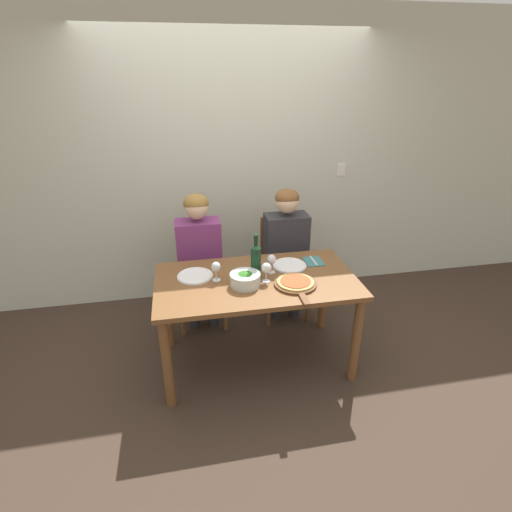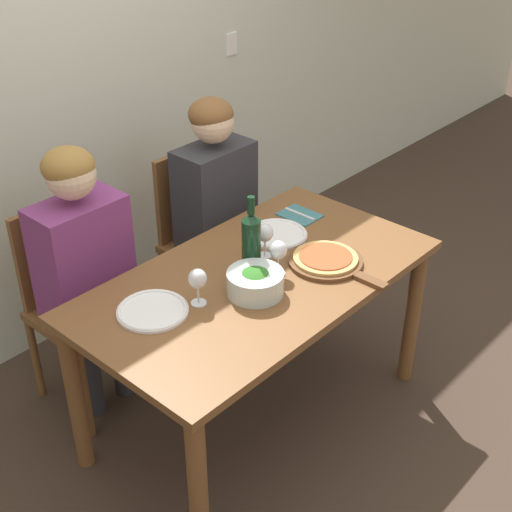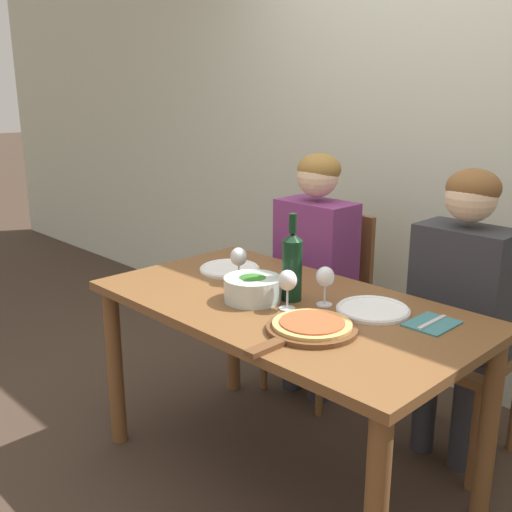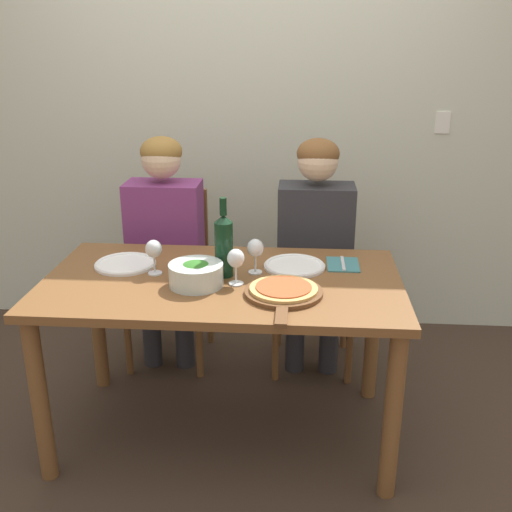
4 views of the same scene
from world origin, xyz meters
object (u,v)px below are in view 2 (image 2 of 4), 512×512
at_px(chair_right, 204,234).
at_px(wine_glass_right, 265,234).
at_px(person_woman, 85,260).
at_px(broccoli_bowl, 255,283).
at_px(wine_glass_centre, 278,252).
at_px(person_man, 218,197).
at_px(pizza_on_board, 327,260).
at_px(fork_on_napkin, 300,215).
at_px(wine_glass_left, 198,280).
at_px(dinner_plate_left, 153,310).
at_px(dinner_plate_right, 277,234).
at_px(wine_bottle, 251,242).
at_px(chair_left, 77,298).

relative_size(chair_right, wine_glass_right, 6.13).
height_order(person_woman, broccoli_bowl, person_woman).
xyz_separation_m(broccoli_bowl, wine_glass_centre, (0.16, 0.02, 0.06)).
bearing_deg(person_man, person_woman, 180.00).
bearing_deg(pizza_on_board, fork_on_napkin, 54.29).
bearing_deg(wine_glass_centre, broccoli_bowl, -171.96).
xyz_separation_m(pizza_on_board, wine_glass_left, (-0.55, 0.18, 0.09)).
height_order(person_woman, wine_glass_left, person_woman).
bearing_deg(pizza_on_board, chair_right, 81.13).
bearing_deg(person_man, wine_glass_right, -116.08).
relative_size(wine_glass_left, wine_glass_right, 1.00).
height_order(dinner_plate_left, wine_glass_left, wine_glass_left).
bearing_deg(broccoli_bowl, chair_right, 58.51).
distance_m(chair_right, broccoli_bowl, 0.99).
bearing_deg(person_man, dinner_plate_right, -102.04).
bearing_deg(wine_glass_left, dinner_plate_left, 150.77).
distance_m(wine_bottle, dinner_plate_right, 0.34).
bearing_deg(pizza_on_board, chair_left, 126.16).
height_order(person_woman, wine_bottle, person_woman).
distance_m(person_woman, person_man, 0.78).
xyz_separation_m(wine_bottle, pizza_on_board, (0.26, -0.19, -0.12)).
bearing_deg(chair_left, dinner_plate_right, -40.24).
bearing_deg(wine_glass_centre, wine_bottle, 123.59).
distance_m(pizza_on_board, wine_glass_right, 0.28).
bearing_deg(wine_glass_centre, chair_left, 119.72).
distance_m(chair_right, person_woman, 0.82).
relative_size(chair_right, fork_on_napkin, 5.14).
bearing_deg(person_woman, wine_glass_right, -46.42).
relative_size(dinner_plate_right, wine_glass_left, 1.77).
distance_m(chair_left, dinner_plate_left, 0.66).
distance_m(wine_glass_centre, fork_on_napkin, 0.52).
relative_size(wine_bottle, dinner_plate_left, 1.26).
relative_size(broccoli_bowl, wine_glass_left, 1.46).
height_order(pizza_on_board, wine_glass_left, wine_glass_left).
height_order(person_man, dinner_plate_left, person_man).
distance_m(chair_left, person_woman, 0.27).
bearing_deg(dinner_plate_right, wine_glass_left, -168.54).
relative_size(dinner_plate_right, wine_glass_centre, 1.77).
bearing_deg(chair_left, wine_glass_right, -51.68).
bearing_deg(person_man, wine_bottle, -124.00).
bearing_deg(wine_glass_centre, person_man, 63.62).
height_order(chair_left, wine_glass_centre, chair_left).
bearing_deg(chair_right, person_man, -90.00).
height_order(wine_bottle, dinner_plate_right, wine_bottle).
bearing_deg(chair_right, person_woman, -171.95).
relative_size(wine_bottle, wine_glass_centre, 2.23).
height_order(person_man, wine_bottle, person_man).
height_order(dinner_plate_left, wine_glass_right, wine_glass_right).
bearing_deg(wine_glass_right, dinner_plate_right, 24.53).
height_order(chair_left, chair_right, same).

